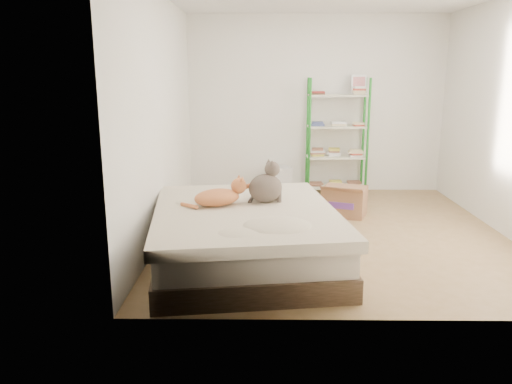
{
  "coord_description": "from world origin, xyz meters",
  "views": [
    {
      "loc": [
        -0.81,
        -5.45,
        1.77
      ],
      "look_at": [
        -0.86,
        -0.66,
        0.62
      ],
      "focal_mm": 35.0,
      "sensor_mm": 36.0,
      "label": 1
    }
  ],
  "objects_px": {
    "grey_cat": "(265,182)",
    "bed": "(245,236)",
    "orange_cat": "(217,195)",
    "shelf_unit": "(337,140)",
    "white_bin": "(279,180)",
    "cardboard_box": "(344,201)"
  },
  "relations": [
    {
      "from": "shelf_unit",
      "to": "white_bin",
      "type": "xyz_separation_m",
      "value": [
        -0.86,
        -0.05,
        -0.6
      ]
    },
    {
      "from": "orange_cat",
      "to": "cardboard_box",
      "type": "bearing_deg",
      "value": 22.91
    },
    {
      "from": "grey_cat",
      "to": "cardboard_box",
      "type": "relative_size",
      "value": 0.63
    },
    {
      "from": "shelf_unit",
      "to": "cardboard_box",
      "type": "xyz_separation_m",
      "value": [
        -0.06,
        -1.2,
        -0.61
      ]
    },
    {
      "from": "orange_cat",
      "to": "shelf_unit",
      "type": "relative_size",
      "value": 0.3
    },
    {
      "from": "orange_cat",
      "to": "cardboard_box",
      "type": "xyz_separation_m",
      "value": [
        1.48,
        1.54,
        -0.45
      ]
    },
    {
      "from": "orange_cat",
      "to": "shelf_unit",
      "type": "xyz_separation_m",
      "value": [
        1.54,
        2.74,
        0.16
      ]
    },
    {
      "from": "bed",
      "to": "shelf_unit",
      "type": "relative_size",
      "value": 1.31
    },
    {
      "from": "bed",
      "to": "white_bin",
      "type": "height_order",
      "value": "bed"
    },
    {
      "from": "bed",
      "to": "orange_cat",
      "type": "bearing_deg",
      "value": 152.91
    },
    {
      "from": "bed",
      "to": "white_bin",
      "type": "xyz_separation_m",
      "value": [
        0.41,
        2.79,
        -0.06
      ]
    },
    {
      "from": "bed",
      "to": "grey_cat",
      "type": "bearing_deg",
      "value": 43.8
    },
    {
      "from": "grey_cat",
      "to": "white_bin",
      "type": "bearing_deg",
      "value": -25.56
    },
    {
      "from": "cardboard_box",
      "to": "white_bin",
      "type": "height_order",
      "value": "cardboard_box"
    },
    {
      "from": "bed",
      "to": "grey_cat",
      "type": "height_order",
      "value": "grey_cat"
    },
    {
      "from": "grey_cat",
      "to": "shelf_unit",
      "type": "distance_m",
      "value": 2.81
    },
    {
      "from": "orange_cat",
      "to": "grey_cat",
      "type": "distance_m",
      "value": 0.49
    },
    {
      "from": "orange_cat",
      "to": "grey_cat",
      "type": "height_order",
      "value": "grey_cat"
    },
    {
      "from": "grey_cat",
      "to": "bed",
      "type": "bearing_deg",
      "value": 120.76
    },
    {
      "from": "shelf_unit",
      "to": "grey_cat",
      "type": "bearing_deg",
      "value": -112.51
    },
    {
      "from": "orange_cat",
      "to": "shelf_unit",
      "type": "distance_m",
      "value": 3.15
    },
    {
      "from": "white_bin",
      "to": "shelf_unit",
      "type": "bearing_deg",
      "value": 3.17
    }
  ]
}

